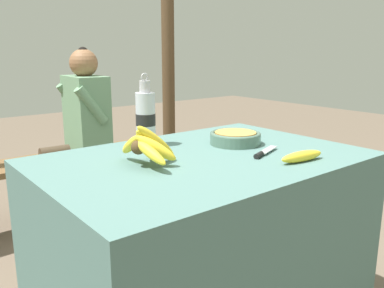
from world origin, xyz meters
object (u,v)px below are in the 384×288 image
at_px(banana_bunch_ripe, 147,145).
at_px(water_bottle, 146,118).
at_px(knife, 263,153).
at_px(seated_vendor, 80,123).
at_px(support_post_far, 168,16).
at_px(loose_banana_front, 302,156).
at_px(serving_bowl, 235,137).
at_px(wooden_bench, 40,172).

relative_size(banana_bunch_ripe, water_bottle, 0.95).
bearing_deg(knife, seated_vendor, 73.57).
height_order(knife, support_post_far, support_post_far).
bearing_deg(seated_vendor, water_bottle, 84.37).
distance_m(banana_bunch_ripe, seated_vendor, 1.33).
relative_size(water_bottle, knife, 1.61).
height_order(water_bottle, knife, water_bottle).
xyz_separation_m(water_bottle, loose_banana_front, (0.30, -0.56, -0.10)).
relative_size(serving_bowl, knife, 1.15).
xyz_separation_m(serving_bowl, seated_vendor, (-0.16, 1.25, -0.10)).
distance_m(knife, wooden_bench, 1.57).
distance_m(seated_vendor, support_post_far, 1.31).
xyz_separation_m(loose_banana_front, seated_vendor, (-0.15, 1.59, -0.09)).
xyz_separation_m(banana_bunch_ripe, knife, (0.41, -0.16, -0.06)).
relative_size(banana_bunch_ripe, loose_banana_front, 1.44).
bearing_deg(seated_vendor, banana_bunch_ripe, 79.49).
height_order(loose_banana_front, support_post_far, support_post_far).
height_order(loose_banana_front, knife, loose_banana_front).
relative_size(loose_banana_front, wooden_bench, 0.13).
height_order(knife, wooden_bench, knife).
bearing_deg(serving_bowl, wooden_bench, 108.45).
xyz_separation_m(wooden_bench, seated_vendor, (0.27, -0.03, 0.28)).
relative_size(banana_bunch_ripe, serving_bowl, 1.33).
bearing_deg(water_bottle, support_post_far, 51.85).
bearing_deg(knife, serving_bowl, 54.81).
xyz_separation_m(water_bottle, support_post_far, (1.15, 1.47, 0.54)).
relative_size(serving_bowl, water_bottle, 0.72).
bearing_deg(knife, water_bottle, 101.81).
bearing_deg(loose_banana_front, serving_bowl, 88.78).
xyz_separation_m(serving_bowl, wooden_bench, (-0.43, 1.28, -0.38)).
height_order(banana_bunch_ripe, water_bottle, water_bottle).
xyz_separation_m(banana_bunch_ripe, serving_bowl, (0.46, 0.04, -0.04)).
bearing_deg(knife, banana_bunch_ripe, 138.06).
distance_m(water_bottle, wooden_bench, 1.17).
bearing_deg(wooden_bench, knife, -75.80).
bearing_deg(wooden_bench, banana_bunch_ripe, -91.61).
xyz_separation_m(seated_vendor, support_post_far, (1.00, 0.43, 0.73)).
bearing_deg(loose_banana_front, support_post_far, 67.28).
xyz_separation_m(banana_bunch_ripe, loose_banana_front, (0.46, -0.31, -0.05)).
height_order(banana_bunch_ripe, loose_banana_front, banana_bunch_ripe).
xyz_separation_m(serving_bowl, support_post_far, (0.84, 1.67, 0.63)).
xyz_separation_m(serving_bowl, knife, (-0.05, -0.20, -0.02)).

